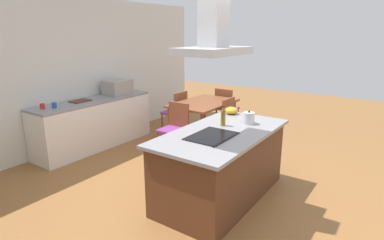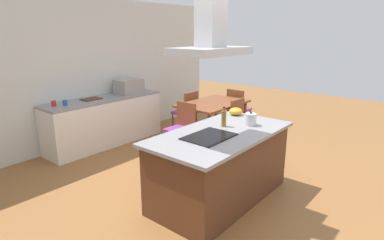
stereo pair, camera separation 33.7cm
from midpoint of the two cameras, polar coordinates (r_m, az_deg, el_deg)
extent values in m
plane|color=#936033|center=(5.15, -11.60, -8.67)|extent=(16.00, 16.00, 0.00)
cube|color=silver|center=(6.16, -23.78, 7.39)|extent=(7.20, 0.10, 2.70)
cube|color=#59331E|center=(4.10, 2.95, -8.32)|extent=(1.87, 0.92, 0.86)
cube|color=gray|center=(3.94, 3.04, -2.33)|extent=(1.97, 1.02, 0.04)
cube|color=black|center=(3.73, 1.00, -2.93)|extent=(0.60, 0.44, 0.01)
cylinder|color=silver|center=(4.27, 8.00, 0.33)|extent=(0.15, 0.15, 0.16)
sphere|color=black|center=(4.24, 8.05, 1.50)|extent=(0.03, 0.03, 0.03)
cone|color=silver|center=(4.35, 8.58, 0.70)|extent=(0.06, 0.03, 0.04)
cylinder|color=olive|center=(4.14, 3.31, 0.34)|extent=(0.06, 0.06, 0.21)
cylinder|color=olive|center=(4.11, 3.34, 2.02)|extent=(0.03, 0.03, 0.04)
cylinder|color=black|center=(4.10, 3.35, 2.38)|extent=(0.03, 0.03, 0.01)
ellipsoid|color=gold|center=(4.75, 5.11, 1.70)|extent=(0.20, 0.20, 0.11)
cube|color=white|center=(6.21, -18.59, -0.75)|extent=(2.31, 0.62, 0.86)
cube|color=gray|center=(6.10, -18.95, 3.31)|extent=(2.31, 0.62, 0.04)
cube|color=#9E9993|center=(6.44, -14.74, 5.71)|extent=(0.50, 0.38, 0.28)
cylinder|color=red|center=(5.66, -26.92, 2.21)|extent=(0.08, 0.08, 0.09)
cylinder|color=#2D56B2|center=(5.65, -25.16, 2.40)|extent=(0.08, 0.08, 0.09)
cube|color=#59331E|center=(6.01, -21.02, 3.21)|extent=(0.34, 0.24, 0.02)
cube|color=brown|center=(6.25, 0.53, 3.04)|extent=(1.40, 0.90, 0.04)
cylinder|color=brown|center=(5.66, 0.09, -2.26)|extent=(0.06, 0.06, 0.71)
cylinder|color=brown|center=(6.67, 6.16, 0.44)|extent=(0.06, 0.06, 0.71)
cylinder|color=brown|center=(6.09, -5.65, -1.03)|extent=(0.06, 0.06, 0.71)
cylinder|color=brown|center=(7.04, 0.87, 1.34)|extent=(0.06, 0.06, 0.71)
cube|color=purple|center=(5.95, 6.51, -0.69)|extent=(0.42, 0.42, 0.04)
cube|color=brown|center=(5.98, 4.98, 1.80)|extent=(0.42, 0.04, 0.44)
cylinder|color=brown|center=(6.10, 8.74, -2.60)|extent=(0.04, 0.04, 0.41)
cylinder|color=brown|center=(5.79, 7.16, -3.53)|extent=(0.04, 0.04, 0.41)
cylinder|color=brown|center=(6.25, 5.78, -2.03)|extent=(0.04, 0.04, 0.41)
cylinder|color=brown|center=(5.95, 4.09, -2.90)|extent=(0.04, 0.04, 0.41)
cube|color=purple|center=(5.56, -5.28, -1.84)|extent=(0.42, 0.42, 0.04)
cube|color=brown|center=(5.64, -4.10, 0.96)|extent=(0.04, 0.42, 0.44)
cylinder|color=brown|center=(5.39, -4.97, -4.92)|extent=(0.04, 0.04, 0.41)
cylinder|color=brown|center=(5.62, -7.81, -4.16)|extent=(0.04, 0.04, 0.41)
cylinder|color=brown|center=(5.66, -2.65, -3.88)|extent=(0.04, 0.04, 0.41)
cylinder|color=brown|center=(5.87, -5.45, -3.20)|extent=(0.04, 0.04, 0.41)
cube|color=purple|center=(6.76, -4.74, 1.34)|extent=(0.42, 0.42, 0.04)
cube|color=brown|center=(6.59, -3.50, 3.13)|extent=(0.42, 0.04, 0.44)
cylinder|color=brown|center=(6.80, -6.83, -0.59)|extent=(0.04, 0.04, 0.41)
cylinder|color=brown|center=(7.07, -4.90, 0.07)|extent=(0.04, 0.04, 0.41)
cylinder|color=brown|center=(6.58, -4.47, -1.10)|extent=(0.04, 0.04, 0.41)
cylinder|color=brown|center=(6.85, -2.57, -0.39)|extent=(0.04, 0.04, 0.41)
cube|color=purple|center=(7.15, 5.04, 2.12)|extent=(0.42, 0.42, 0.04)
cube|color=brown|center=(6.94, 4.31, 3.75)|extent=(0.04, 0.42, 0.44)
cylinder|color=brown|center=(7.44, 4.49, 0.89)|extent=(0.04, 0.04, 0.41)
cylinder|color=brown|center=(7.28, 6.93, 0.47)|extent=(0.04, 0.04, 0.41)
cylinder|color=brown|center=(7.15, 3.03, 0.29)|extent=(0.04, 0.04, 0.41)
cylinder|color=brown|center=(6.97, 5.54, -0.16)|extent=(0.04, 0.04, 0.41)
cube|color=#ADADB2|center=(3.54, 1.08, 12.33)|extent=(0.90, 0.55, 0.08)
cube|color=#ADADB2|center=(3.54, 1.11, 18.65)|extent=(0.28, 0.24, 0.70)
camera|label=1|loc=(0.17, -92.38, -0.67)|focal=29.60mm
camera|label=2|loc=(0.17, 87.62, 0.67)|focal=29.60mm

